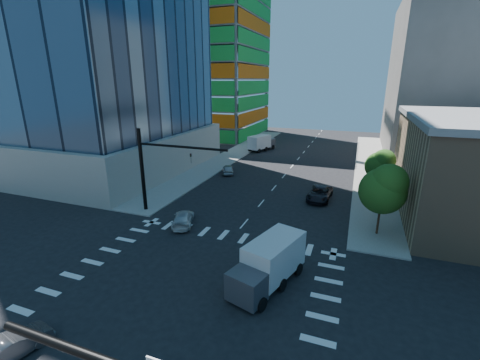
% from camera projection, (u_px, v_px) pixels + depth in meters
% --- Properties ---
extents(ground, '(160.00, 160.00, 0.00)m').
position_uv_depth(ground, '(185.00, 295.00, 21.76)').
color(ground, black).
rests_on(ground, ground).
extents(road_markings, '(20.00, 20.00, 0.01)m').
position_uv_depth(road_markings, '(185.00, 295.00, 21.76)').
color(road_markings, silver).
rests_on(road_markings, ground).
extents(sidewalk_ne, '(5.00, 60.00, 0.15)m').
position_uv_depth(sidewalk_ne, '(371.00, 167.00, 53.40)').
color(sidewalk_ne, gray).
rests_on(sidewalk_ne, ground).
extents(sidewalk_nw, '(5.00, 60.00, 0.15)m').
position_uv_depth(sidewalk_nw, '(232.00, 155.00, 61.68)').
color(sidewalk_nw, gray).
rests_on(sidewalk_nw, ground).
extents(construction_building, '(25.16, 34.50, 70.60)m').
position_uv_depth(construction_building, '(208.00, 34.00, 78.92)').
color(construction_building, gray).
rests_on(construction_building, ground).
extents(bg_building_ne, '(24.00, 30.00, 28.00)m').
position_uv_depth(bg_building_ne, '(465.00, 79.00, 57.86)').
color(bg_building_ne, '#645F5A').
rests_on(bg_building_ne, ground).
extents(signal_mast_nw, '(10.20, 0.40, 9.00)m').
position_uv_depth(signal_mast_nw, '(153.00, 164.00, 33.73)').
color(signal_mast_nw, black).
rests_on(signal_mast_nw, sidewalk_nw).
extents(tree_south, '(4.16, 4.16, 6.82)m').
position_uv_depth(tree_south, '(385.00, 188.00, 28.62)').
color(tree_south, '#382316').
rests_on(tree_south, sidewalk_ne).
extents(tree_north, '(3.54, 3.52, 5.78)m').
position_uv_depth(tree_north, '(381.00, 164.00, 39.47)').
color(tree_north, '#382316').
rests_on(tree_north, sidewalk_ne).
extents(car_nb_far, '(2.82, 5.61, 1.52)m').
position_uv_depth(car_nb_far, '(320.00, 193.00, 38.88)').
color(car_nb_far, black).
rests_on(car_nb_far, ground).
extents(car_sb_near, '(3.43, 4.92, 1.32)m').
position_uv_depth(car_sb_near, '(183.00, 218.00, 32.12)').
color(car_sb_near, silver).
rests_on(car_sb_near, ground).
extents(car_sb_mid, '(3.12, 4.43, 1.40)m').
position_uv_depth(car_sb_mid, '(228.00, 169.00, 49.72)').
color(car_sb_mid, '#ADAFB5').
rests_on(car_sb_mid, ground).
extents(car_sb_cross, '(2.11, 4.09, 1.28)m').
position_uv_depth(car_sb_cross, '(11.00, 347.00, 16.68)').
color(car_sb_cross, '#48494D').
rests_on(car_sb_cross, ground).
extents(box_truck_near, '(4.30, 6.65, 3.23)m').
position_uv_depth(box_truck_near, '(266.00, 268.00, 22.28)').
color(box_truck_near, black).
rests_on(box_truck_near, ground).
extents(box_truck_far, '(4.46, 6.51, 3.15)m').
position_uv_depth(box_truck_far, '(262.00, 144.00, 65.99)').
color(box_truck_far, black).
rests_on(box_truck_far, ground).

